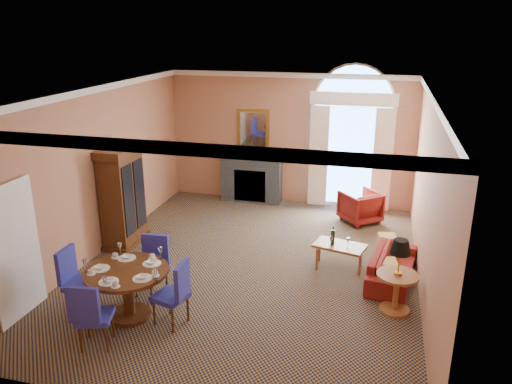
% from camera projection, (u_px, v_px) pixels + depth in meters
% --- Properties ---
extents(ground, '(7.50, 7.50, 0.00)m').
position_uv_depth(ground, '(249.00, 267.00, 9.25)').
color(ground, '#12193A').
rests_on(ground, ground).
extents(room_envelope, '(6.04, 7.52, 3.45)m').
position_uv_depth(room_envelope, '(257.00, 126.00, 9.07)').
color(room_envelope, tan).
rests_on(room_envelope, ground).
extents(armoire, '(0.58, 1.03, 2.02)m').
position_uv_depth(armoire, '(122.00, 198.00, 9.93)').
color(armoire, '#3E210E').
rests_on(armoire, ground).
extents(dining_table, '(1.26, 1.26, 0.99)m').
position_uv_depth(dining_table, '(127.00, 282.00, 7.49)').
color(dining_table, '#3E210E').
rests_on(dining_table, ground).
extents(dining_chair_north, '(0.58, 0.58, 1.01)m').
position_uv_depth(dining_chair_north, '(153.00, 261.00, 8.17)').
color(dining_chair_north, '#272899').
rests_on(dining_chair_north, ground).
extents(dining_chair_south, '(0.56, 0.56, 1.01)m').
position_uv_depth(dining_chair_south, '(90.00, 312.00, 6.73)').
color(dining_chair_south, '#272899').
rests_on(dining_chair_south, ground).
extents(dining_chair_east, '(0.56, 0.56, 1.01)m').
position_uv_depth(dining_chair_east, '(176.00, 290.00, 7.31)').
color(dining_chair_east, '#272899').
rests_on(dining_chair_east, ground).
extents(dining_chair_west, '(0.55, 0.55, 1.01)m').
position_uv_depth(dining_chair_west, '(74.00, 275.00, 7.73)').
color(dining_chair_west, '#272899').
rests_on(dining_chair_west, ground).
extents(sofa, '(0.91, 1.79, 0.50)m').
position_uv_depth(sofa, '(392.00, 266.00, 8.72)').
color(sofa, maroon).
rests_on(sofa, ground).
extents(armchair, '(1.09, 1.10, 0.72)m').
position_uv_depth(armchair, '(360.00, 207.00, 11.25)').
color(armchair, maroon).
rests_on(armchair, ground).
extents(coffee_table, '(1.01, 0.71, 0.83)m').
position_uv_depth(coffee_table, '(339.00, 246.00, 9.08)').
color(coffee_table, '#AE6734').
rests_on(coffee_table, ground).
extents(side_table, '(0.64, 0.64, 1.19)m').
position_uv_depth(side_table, '(398.00, 269.00, 7.60)').
color(side_table, '#AE6734').
rests_on(side_table, ground).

